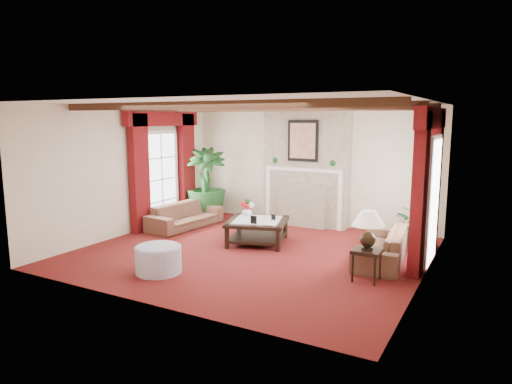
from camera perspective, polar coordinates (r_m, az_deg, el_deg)
The scene contains 23 objects.
floor at distance 8.51m, azimuth -0.49°, elevation -7.51°, with size 6.00×6.00×0.00m, color #4F100E.
ceiling at distance 8.15m, azimuth -0.52°, elevation 10.99°, with size 6.00×6.00×0.00m, color white.
back_wall at distance 10.69m, azimuth 6.72°, elevation 3.26°, with size 6.00×0.02×2.70m, color beige.
left_wall at distance 10.02m, azimuth -15.67°, elevation 2.59°, with size 0.02×5.50×2.70m, color beige.
right_wall at distance 7.26m, azimuth 20.63°, elevation -0.08°, with size 0.02×5.50×2.70m, color beige.
ceiling_beams at distance 8.15m, azimuth -0.52°, elevation 10.57°, with size 6.00×3.00×0.12m, color #331D10, non-canonical shape.
fireplace at distance 10.45m, azimuth 6.44°, elevation 10.55°, with size 2.00×0.52×2.70m, color tan, non-canonical shape.
french_door_left at distance 10.68m, azimuth -11.97°, elevation 7.32°, with size 0.10×1.10×2.16m, color white, non-canonical shape.
french_door_right at distance 8.18m, azimuth 21.75°, elevation 6.34°, with size 0.10×1.10×2.16m, color white, non-canonical shape.
curtains_left at distance 10.61m, azimuth -11.59°, elevation 9.59°, with size 0.20×2.40×2.55m, color #530B0C, non-canonical shape.
curtains_right at distance 8.19m, azimuth 21.16°, elevation 9.32°, with size 0.20×2.40×2.55m, color #530B0C, non-canonical shape.
sofa_left at distance 10.41m, azimuth -8.86°, elevation -2.42°, with size 0.71×1.92×0.73m, color #340E1B.
sofa_right at distance 8.19m, azimuth 15.39°, elevation -5.82°, with size 0.76×1.94×0.74m, color #340E1B.
potted_palm at distance 11.31m, azimuth -6.26°, elevation -0.83°, with size 1.86×1.96×0.97m, color black.
small_plant at distance 9.30m, azimuth 19.23°, elevation -4.60°, with size 1.06×1.07×0.62m, color black.
coffee_table at distance 9.05m, azimuth 0.17°, elevation -4.97°, with size 1.13×1.13×0.46m, color black, non-canonical shape.
side_table at distance 7.21m, azimuth 13.66°, elevation -8.84°, with size 0.42×0.42×0.49m, color black, non-canonical shape.
ottoman at distance 7.53m, azimuth -12.08°, elevation -8.26°, with size 0.73×0.73×0.43m, color #A09CB1.
table_lamp at distance 7.06m, azimuth 13.83°, elevation -4.57°, with size 0.48×0.48×0.61m, color black, non-canonical shape.
flower_vase at distance 9.34m, azimuth -1.12°, elevation -2.43°, with size 0.24×0.25×0.20m, color silver.
book at distance 8.64m, azimuth 1.17°, elevation -3.13°, with size 0.20×0.03×0.28m, color black.
photo_frame_a at distance 8.63m, azimuth -0.30°, elevation -3.53°, with size 0.12×0.02×0.16m, color black, non-canonical shape.
photo_frame_b at distance 8.97m, azimuth 2.19°, elevation -3.19°, with size 0.09×0.02×0.12m, color black, non-canonical shape.
Camera 1 is at (3.98, -7.11, 2.45)m, focal length 32.00 mm.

